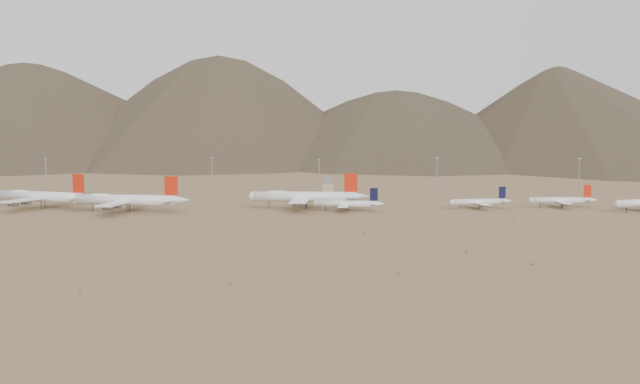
{
  "coord_description": "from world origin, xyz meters",
  "views": [
    {
      "loc": [
        18.84,
        -370.76,
        46.1
      ],
      "look_at": [
        23.59,
        30.0,
        10.35
      ],
      "focal_mm": 40.0,
      "sensor_mm": 36.0,
      "label": 1
    }
  ],
  "objects_px": {
    "narrowbody_a": "(348,204)",
    "control_tower": "(328,188)",
    "widebody_east": "(305,197)",
    "widebody_west": "(42,196)",
    "narrowbody_b": "(480,202)",
    "widebody_centre": "(127,200)"
  },
  "relations": [
    {
      "from": "narrowbody_a",
      "to": "control_tower",
      "type": "bearing_deg",
      "value": 103.45
    },
    {
      "from": "widebody_east",
      "to": "control_tower",
      "type": "distance_m",
      "value": 85.67
    },
    {
      "from": "widebody_west",
      "to": "control_tower",
      "type": "distance_m",
      "value": 185.37
    },
    {
      "from": "narrowbody_a",
      "to": "narrowbody_b",
      "type": "relative_size",
      "value": 1.06
    },
    {
      "from": "widebody_west",
      "to": "widebody_east",
      "type": "height_order",
      "value": "widebody_east"
    },
    {
      "from": "widebody_east",
      "to": "narrowbody_a",
      "type": "height_order",
      "value": "widebody_east"
    },
    {
      "from": "widebody_centre",
      "to": "narrowbody_a",
      "type": "relative_size",
      "value": 1.69
    },
    {
      "from": "widebody_east",
      "to": "control_tower",
      "type": "xyz_separation_m",
      "value": [
        15.18,
        84.29,
        -1.86
      ]
    },
    {
      "from": "narrowbody_a",
      "to": "widebody_centre",
      "type": "bearing_deg",
      "value": -170.56
    },
    {
      "from": "narrowbody_b",
      "to": "narrowbody_a",
      "type": "bearing_deg",
      "value": 178.05
    },
    {
      "from": "narrowbody_a",
      "to": "widebody_east",
      "type": "bearing_deg",
      "value": 161.98
    },
    {
      "from": "widebody_west",
      "to": "widebody_centre",
      "type": "height_order",
      "value": "widebody_west"
    },
    {
      "from": "widebody_west",
      "to": "widebody_centre",
      "type": "relative_size",
      "value": 0.97
    },
    {
      "from": "widebody_centre",
      "to": "narrowbody_b",
      "type": "height_order",
      "value": "widebody_centre"
    },
    {
      "from": "widebody_east",
      "to": "widebody_west",
      "type": "bearing_deg",
      "value": -176.53
    },
    {
      "from": "widebody_west",
      "to": "narrowbody_b",
      "type": "xyz_separation_m",
      "value": [
        252.7,
        -3.59,
        -3.03
      ]
    },
    {
      "from": "widebody_west",
      "to": "narrowbody_b",
      "type": "relative_size",
      "value": 1.74
    },
    {
      "from": "narrowbody_b",
      "to": "widebody_centre",
      "type": "bearing_deg",
      "value": 173.55
    },
    {
      "from": "narrowbody_a",
      "to": "control_tower",
      "type": "relative_size",
      "value": 3.34
    },
    {
      "from": "control_tower",
      "to": "narrowbody_a",
      "type": "bearing_deg",
      "value": -84.56
    },
    {
      "from": "widebody_east",
      "to": "narrowbody_a",
      "type": "xyz_separation_m",
      "value": [
        24.33,
        -11.88,
        -2.87
      ]
    },
    {
      "from": "widebody_centre",
      "to": "widebody_west",
      "type": "bearing_deg",
      "value": 170.91
    }
  ]
}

